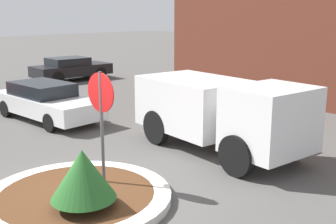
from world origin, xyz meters
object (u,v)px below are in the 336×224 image
(stop_sign, at_px, (101,108))
(parked_sedan_white, at_px, (45,101))
(utility_truck, at_px, (218,110))
(parked_sedan_black, at_px, (71,68))

(stop_sign, distance_m, parked_sedan_white, 6.80)
(utility_truck, bearing_deg, stop_sign, -83.97)
(stop_sign, bearing_deg, utility_truck, 86.99)
(stop_sign, relative_size, parked_sedan_white, 0.54)
(utility_truck, height_order, parked_sedan_black, utility_truck)
(utility_truck, relative_size, parked_sedan_white, 1.12)
(parked_sedan_black, bearing_deg, utility_truck, -103.21)
(stop_sign, xyz_separation_m, utility_truck, (0.20, 3.74, -0.64))
(parked_sedan_white, bearing_deg, utility_truck, 11.28)
(stop_sign, distance_m, parked_sedan_black, 15.50)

